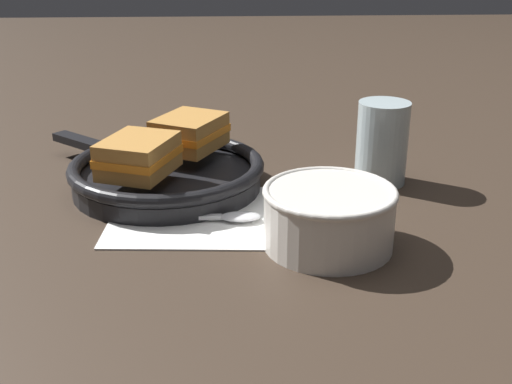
% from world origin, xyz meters
% --- Properties ---
extents(ground_plane, '(4.00, 4.00, 0.00)m').
position_xyz_m(ground_plane, '(0.00, 0.00, 0.00)').
color(ground_plane, '#382B21').
extents(napkin, '(0.23, 0.20, 0.00)m').
position_xyz_m(napkin, '(-0.05, -0.01, 0.00)').
color(napkin, white).
rests_on(napkin, ground_plane).
extents(soup_bowl, '(0.15, 0.15, 0.07)m').
position_xyz_m(soup_bowl, '(0.10, -0.10, 0.04)').
color(soup_bowl, silver).
rests_on(soup_bowl, ground_plane).
extents(spoon, '(0.16, 0.03, 0.01)m').
position_xyz_m(spoon, '(-0.02, -0.03, 0.01)').
color(spoon, silver).
rests_on(spoon, napkin).
extents(skillet, '(0.32, 0.30, 0.04)m').
position_xyz_m(skillet, '(-0.10, 0.09, 0.02)').
color(skillet, black).
rests_on(skillet, ground_plane).
extents(sandwich_near_left, '(0.11, 0.12, 0.05)m').
position_xyz_m(sandwich_near_left, '(-0.13, 0.04, 0.07)').
color(sandwich_near_left, '#B27A38').
rests_on(sandwich_near_left, skillet).
extents(sandwich_near_right, '(0.12, 0.12, 0.05)m').
position_xyz_m(sandwich_near_right, '(-0.07, 0.14, 0.07)').
color(sandwich_near_right, '#B27A38').
rests_on(sandwich_near_right, skillet).
extents(drinking_glass, '(0.07, 0.07, 0.11)m').
position_xyz_m(drinking_glass, '(0.20, 0.10, 0.06)').
color(drinking_glass, silver).
rests_on(drinking_glass, ground_plane).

